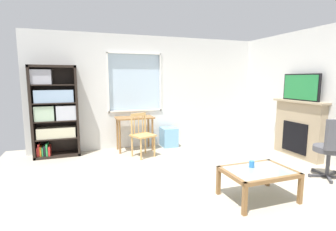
# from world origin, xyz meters

# --- Properties ---
(ground) EXTENTS (6.45, 6.02, 0.02)m
(ground) POSITION_xyz_m (0.00, 0.00, -0.01)
(ground) COLOR #B2A893
(wall_back_with_window) EXTENTS (5.45, 0.15, 2.59)m
(wall_back_with_window) POSITION_xyz_m (0.04, 2.51, 1.27)
(wall_back_with_window) COLOR silver
(wall_back_with_window) RESTS_ON ground
(wall_right) EXTENTS (0.12, 5.22, 2.59)m
(wall_right) POSITION_xyz_m (2.78, 0.00, 1.30)
(wall_right) COLOR silver
(wall_right) RESTS_ON ground
(bookshelf) EXTENTS (0.90, 0.38, 1.88)m
(bookshelf) POSITION_xyz_m (-2.11, 2.27, 0.96)
(bookshelf) COLOR black
(bookshelf) RESTS_ON ground
(desk_under_window) EXTENTS (0.83, 0.45, 0.76)m
(desk_under_window) POSITION_xyz_m (-0.47, 2.16, 0.62)
(desk_under_window) COLOR olive
(desk_under_window) RESTS_ON ground
(wooden_chair) EXTENTS (0.54, 0.53, 0.90)m
(wooden_chair) POSITION_xyz_m (-0.42, 1.65, 0.46)
(wooden_chair) COLOR tan
(wooden_chair) RESTS_ON ground
(plastic_drawer_unit) EXTENTS (0.35, 0.40, 0.45)m
(plastic_drawer_unit) POSITION_xyz_m (0.37, 2.21, 0.23)
(plastic_drawer_unit) COLOR #72ADDB
(plastic_drawer_unit) RESTS_ON ground
(fireplace) EXTENTS (0.26, 1.21, 1.17)m
(fireplace) POSITION_xyz_m (2.63, 0.56, 0.59)
(fireplace) COLOR tan
(fireplace) RESTS_ON ground
(tv) EXTENTS (0.06, 0.86, 0.54)m
(tv) POSITION_xyz_m (2.61, 0.56, 1.44)
(tv) COLOR black
(tv) RESTS_ON fireplace
(office_chair) EXTENTS (0.58, 0.62, 1.00)m
(office_chair) POSITION_xyz_m (2.14, -0.58, 0.55)
(office_chair) COLOR #4C4C51
(office_chair) RESTS_ON ground
(coffee_table) EXTENTS (0.91, 0.65, 0.41)m
(coffee_table) POSITION_xyz_m (0.59, -0.74, 0.35)
(coffee_table) COLOR #8C9E99
(coffee_table) RESTS_ON ground
(sippy_cup) EXTENTS (0.07, 0.07, 0.09)m
(sippy_cup) POSITION_xyz_m (0.57, -0.62, 0.45)
(sippy_cup) COLOR #337FD6
(sippy_cup) RESTS_ON coffee_table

